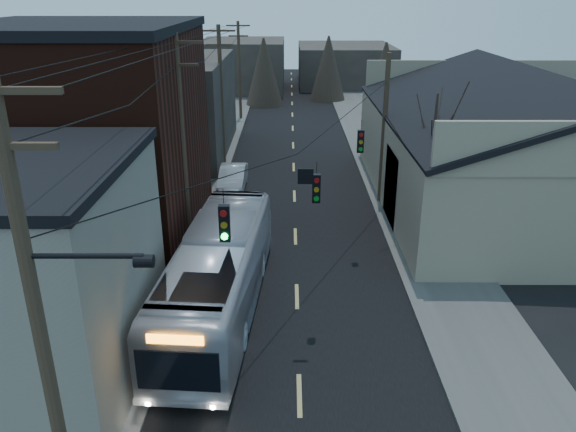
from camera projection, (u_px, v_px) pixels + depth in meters
name	position (u px, v px, depth m)	size (l,w,h in m)	color
road_surface	(294.00, 176.00, 37.65)	(9.00, 110.00, 0.02)	black
sidewalk_left	(197.00, 175.00, 37.64)	(4.00, 110.00, 0.12)	#474744
sidewalk_right	(391.00, 175.00, 37.62)	(4.00, 110.00, 0.12)	#474744
building_clapboard	(1.00, 279.00, 16.88)	(8.00, 8.00, 7.00)	slate
building_brick	(85.00, 140.00, 26.53)	(10.00, 12.00, 10.00)	black
building_left_far	(167.00, 107.00, 41.93)	(9.00, 14.00, 7.00)	#312C27
warehouse	(522.00, 158.00, 31.98)	(16.16, 20.60, 7.73)	gray
building_far_left	(243.00, 65.00, 69.01)	(10.00, 12.00, 6.00)	#312C27
building_far_right	(345.00, 65.00, 73.81)	(12.00, 14.00, 5.00)	#312C27
bare_tree	(431.00, 169.00, 27.02)	(0.40, 0.40, 7.20)	black
utility_lines	(238.00, 122.00, 30.37)	(11.24, 45.28, 10.50)	#382B1E
bus	(218.00, 275.00, 21.05)	(2.76, 11.78, 3.28)	#B5B8C2
parked_car	(233.00, 178.00, 34.87)	(1.56, 4.47, 1.47)	#A5A7AD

